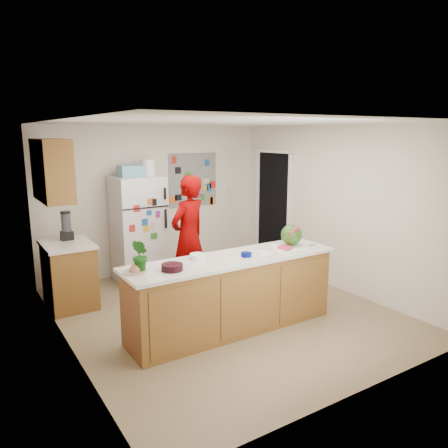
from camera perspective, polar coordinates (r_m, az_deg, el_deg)
floor at (r=6.02m, az=0.03°, el=-11.48°), size 4.00×4.50×0.02m
wall_back at (r=7.62m, az=-9.11°, el=3.18°), size 4.00×0.02×2.50m
wall_left at (r=4.90m, az=-20.25°, el=-2.15°), size 0.02×4.50×2.50m
wall_right at (r=6.92m, az=14.26°, el=2.10°), size 0.02×4.50×2.50m
ceiling at (r=5.54m, az=0.04°, el=13.24°), size 4.00×4.50×0.02m
doorway at (r=7.99m, az=6.52°, el=1.97°), size 0.03×0.85×2.04m
peninsula_base at (r=5.36m, az=1.10°, el=-9.29°), size 2.60×0.62×0.88m
peninsula_top at (r=5.22m, az=1.12°, el=-4.57°), size 2.68×0.70×0.04m
side_counter_base at (r=6.46m, az=-19.55°, el=-6.40°), size 0.60×0.80×0.86m
side_counter_top at (r=6.33m, az=-19.82°, el=-2.53°), size 0.64×0.84×0.04m
upper_cabinets at (r=6.10m, az=-21.58°, el=6.56°), size 0.35×1.00×0.80m
refrigerator at (r=7.18m, az=-11.09°, el=-0.66°), size 0.75×0.70×1.70m
fridge_top_bin at (r=7.01m, az=-12.16°, el=6.77°), size 0.35×0.28×0.18m
photo_collage at (r=7.89m, az=-4.08°, el=5.78°), size 0.95×0.01×0.95m
person at (r=6.35m, az=-4.65°, el=-1.68°), size 0.76×0.64×1.79m
blender_appliance at (r=6.49m, az=-19.91°, el=-0.31°), size 0.13×0.13×0.38m
cutting_board at (r=5.73m, az=8.44°, el=-2.92°), size 0.51×0.44×0.01m
watermelon at (r=5.75m, az=8.81°, el=-1.41°), size 0.28×0.28×0.28m
watermelon_slice at (r=5.62m, az=7.95°, el=-3.02°), size 0.18×0.18×0.02m
cherry_bowl at (r=4.75m, az=-6.79°, el=-5.63°), size 0.28×0.28×0.07m
white_bowl at (r=5.15m, az=-3.50°, el=-4.23°), size 0.20×0.20×0.06m
cobalt_bowl at (r=5.24m, az=2.93°, el=-4.00°), size 0.15×0.15×0.05m
plate at (r=4.74m, az=-11.57°, el=-6.16°), size 0.31×0.31×0.02m
paper_towel at (r=5.39m, az=4.96°, el=-3.74°), size 0.17×0.16×0.02m
keys at (r=5.87m, az=11.47°, el=-2.69°), size 0.09×0.05×0.01m
potted_plant at (r=4.70m, az=-10.85°, el=-4.08°), size 0.17×0.21×0.36m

